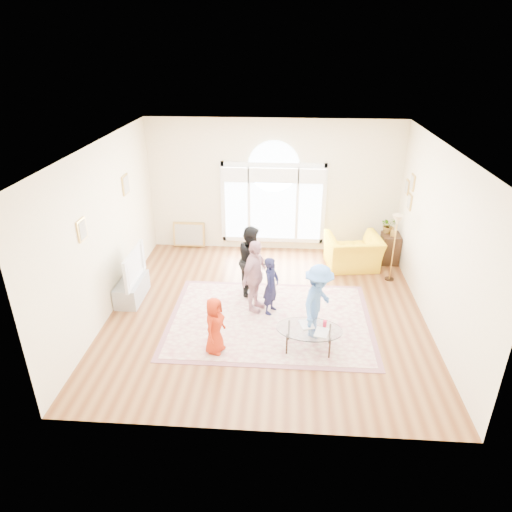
# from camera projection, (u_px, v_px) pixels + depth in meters

# --- Properties ---
(ground) EXTENTS (6.00, 6.00, 0.00)m
(ground) POSITION_uv_depth(u_px,v_px,m) (266.00, 311.00, 8.88)
(ground) COLOR #5E3016
(ground) RESTS_ON ground
(room_shell) EXTENTS (6.00, 6.00, 6.00)m
(room_shell) POSITION_uv_depth(u_px,v_px,m) (273.00, 190.00, 10.75)
(room_shell) COLOR beige
(room_shell) RESTS_ON ground
(area_rug) EXTENTS (3.60, 2.60, 0.02)m
(area_rug) POSITION_uv_depth(u_px,v_px,m) (270.00, 320.00, 8.60)
(area_rug) COLOR beige
(area_rug) RESTS_ON ground
(rug_border) EXTENTS (3.80, 2.80, 0.01)m
(rug_border) POSITION_uv_depth(u_px,v_px,m) (270.00, 320.00, 8.60)
(rug_border) COLOR #865359
(rug_border) RESTS_ON ground
(tv_console) EXTENTS (0.45, 1.00, 0.42)m
(tv_console) POSITION_uv_depth(u_px,v_px,m) (132.00, 289.00, 9.24)
(tv_console) COLOR #96999E
(tv_console) RESTS_ON ground
(television) EXTENTS (0.18, 1.15, 0.66)m
(television) POSITION_uv_depth(u_px,v_px,m) (129.00, 266.00, 9.00)
(television) COLOR black
(television) RESTS_ON tv_console
(coffee_table) EXTENTS (1.16, 0.80, 0.54)m
(coffee_table) POSITION_uv_depth(u_px,v_px,m) (309.00, 330.00, 7.63)
(coffee_table) COLOR silver
(coffee_table) RESTS_ON ground
(armchair) EXTENTS (1.32, 1.20, 0.77)m
(armchair) POSITION_uv_depth(u_px,v_px,m) (353.00, 252.00, 10.43)
(armchair) COLOR yellow
(armchair) RESTS_ON ground
(side_cabinet) EXTENTS (0.40, 0.50, 0.70)m
(side_cabinet) POSITION_uv_depth(u_px,v_px,m) (390.00, 248.00, 10.71)
(side_cabinet) COLOR black
(side_cabinet) RESTS_ON ground
(floor_lamp) EXTENTS (0.27, 0.27, 1.51)m
(floor_lamp) POSITION_uv_depth(u_px,v_px,m) (397.00, 225.00, 9.51)
(floor_lamp) COLOR black
(floor_lamp) RESTS_ON ground
(plant_pedestal) EXTENTS (0.20, 0.20, 0.70)m
(plant_pedestal) POSITION_uv_depth(u_px,v_px,m) (385.00, 246.00, 10.81)
(plant_pedestal) COLOR white
(plant_pedestal) RESTS_ON ground
(potted_plant) EXTENTS (0.43, 0.40, 0.38)m
(potted_plant) POSITION_uv_depth(u_px,v_px,m) (388.00, 225.00, 10.58)
(potted_plant) COLOR #33722D
(potted_plant) RESTS_ON plant_pedestal
(leaning_picture) EXTENTS (0.80, 0.14, 0.62)m
(leaning_picture) POSITION_uv_depth(u_px,v_px,m) (190.00, 247.00, 11.62)
(leaning_picture) COLOR tan
(leaning_picture) RESTS_ON ground
(child_red) EXTENTS (0.46, 0.57, 1.01)m
(child_red) POSITION_uv_depth(u_px,v_px,m) (215.00, 326.00, 7.52)
(child_red) COLOR #AD280D
(child_red) RESTS_ON area_rug
(child_navy) EXTENTS (0.41, 0.49, 1.15)m
(child_navy) POSITION_uv_depth(u_px,v_px,m) (271.00, 286.00, 8.60)
(child_navy) COLOR #161735
(child_navy) RESTS_ON area_rug
(child_black) EXTENTS (0.61, 0.75, 1.45)m
(child_black) POSITION_uv_depth(u_px,v_px,m) (252.00, 260.00, 9.26)
(child_black) COLOR black
(child_black) RESTS_ON area_rug
(child_pink) EXTENTS (0.67, 0.92, 1.44)m
(child_pink) POSITION_uv_depth(u_px,v_px,m) (255.00, 276.00, 8.62)
(child_pink) COLOR #C68F9A
(child_pink) RESTS_ON area_rug
(child_blue) EXTENTS (0.84, 1.02, 1.38)m
(child_blue) POSITION_uv_depth(u_px,v_px,m) (318.00, 302.00, 7.85)
(child_blue) COLOR #487ACC
(child_blue) RESTS_ON area_rug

